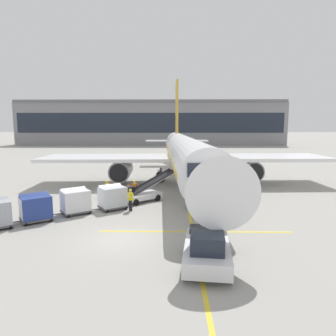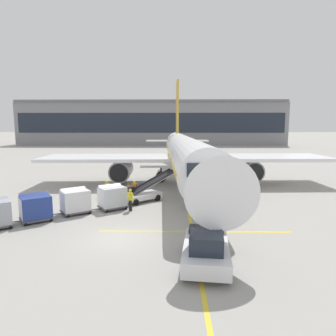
# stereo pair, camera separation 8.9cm
# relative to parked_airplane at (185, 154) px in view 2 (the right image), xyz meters

# --- Properties ---
(ground_plane) EXTENTS (600.00, 600.00, 0.00)m
(ground_plane) POSITION_rel_parked_airplane_xyz_m (-4.45, -17.11, -3.42)
(ground_plane) COLOR #9E9B93
(parked_airplane) EXTENTS (32.31, 41.89, 13.90)m
(parked_airplane) POSITION_rel_parked_airplane_xyz_m (0.00, 0.00, 0.00)
(parked_airplane) COLOR white
(parked_airplane) RESTS_ON ground
(belt_loader) EXTENTS (4.87, 4.64, 2.55)m
(belt_loader) POSITION_rel_parked_airplane_xyz_m (-3.90, -8.25, -2.62)
(belt_loader) COLOR silver
(belt_loader) RESTS_ON ground
(baggage_cart_lead) EXTENTS (2.68, 2.46, 1.91)m
(baggage_cart_lead) POSITION_rel_parked_airplane_xyz_m (-6.18, -10.82, -2.42)
(baggage_cart_lead) COLOR #515156
(baggage_cart_lead) RESTS_ON ground
(baggage_cart_second) EXTENTS (2.68, 2.46, 1.91)m
(baggage_cart_second) POSITION_rel_parked_airplane_xyz_m (-8.70, -12.11, -2.42)
(baggage_cart_second) COLOR #515156
(baggage_cart_second) RESTS_ON ground
(baggage_cart_third) EXTENTS (2.68, 2.46, 1.91)m
(baggage_cart_third) POSITION_rel_parked_airplane_xyz_m (-10.85, -13.96, -2.42)
(baggage_cart_third) COLOR #515156
(baggage_cart_third) RESTS_ON ground
(pushback_tug) EXTENTS (2.55, 4.60, 1.83)m
(pushback_tug) POSITION_rel_parked_airplane_xyz_m (0.22, -20.36, -2.59)
(pushback_tug) COLOR silver
(pushback_tug) RESTS_ON ground
(ground_crew_by_loader) EXTENTS (0.56, 0.32, 1.74)m
(ground_crew_by_loader) POSITION_rel_parked_airplane_xyz_m (-4.79, -7.79, -2.42)
(ground_crew_by_loader) COLOR black
(ground_crew_by_loader) RESTS_ON ground
(ground_crew_by_carts) EXTENTS (0.49, 0.41, 1.74)m
(ground_crew_by_carts) POSITION_rel_parked_airplane_xyz_m (-7.25, -7.75, -2.42)
(ground_crew_by_carts) COLOR #333847
(ground_crew_by_carts) RESTS_ON ground
(ground_crew_marshaller) EXTENTS (0.44, 0.44, 1.74)m
(ground_crew_marshaller) POSITION_rel_parked_airplane_xyz_m (-4.66, -11.34, -2.42)
(ground_crew_marshaller) COLOR black
(ground_crew_marshaller) RESTS_ON ground
(safety_cone_engine_keepout) EXTENTS (0.71, 0.71, 0.80)m
(safety_cone_engine_keepout) POSITION_rel_parked_airplane_xyz_m (-5.95, -3.93, -3.03)
(safety_cone_engine_keepout) COLOR black
(safety_cone_engine_keepout) RESTS_ON ground
(safety_cone_wingtip) EXTENTS (0.55, 0.55, 0.63)m
(safety_cone_wingtip) POSITION_rel_parked_airplane_xyz_m (-7.18, -4.16, -3.11)
(safety_cone_wingtip) COLOR black
(safety_cone_wingtip) RESTS_ON ground
(apron_guidance_line_lead_in) EXTENTS (0.20, 110.00, 0.01)m
(apron_guidance_line_lead_in) POSITION_rel_parked_airplane_xyz_m (-0.12, -0.77, -3.42)
(apron_guidance_line_lead_in) COLOR yellow
(apron_guidance_line_lead_in) RESTS_ON ground
(apron_guidance_line_stop_bar) EXTENTS (12.00, 0.20, 0.01)m
(apron_guidance_line_stop_bar) POSITION_rel_parked_airplane_xyz_m (0.03, -15.87, -3.42)
(apron_guidance_line_stop_bar) COLOR yellow
(apron_guidance_line_stop_bar) RESTS_ON ground
(terminal_building) EXTENTS (90.66, 18.71, 15.04)m
(terminal_building) POSITION_rel_parked_airplane_xyz_m (-9.01, 73.82, 4.05)
(terminal_building) COLOR gray
(terminal_building) RESTS_ON ground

